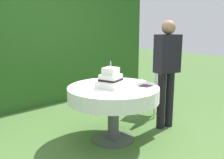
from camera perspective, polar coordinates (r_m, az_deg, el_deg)
ground_plane at (r=3.69m, az=0.28°, el=-12.86°), size 20.00×20.00×0.00m
foliage_hedge at (r=5.17m, az=-16.72°, el=7.96°), size 5.47×0.44×2.44m
cake_table at (r=3.46m, az=0.29°, el=-3.33°), size 1.21×1.21×0.74m
wedding_cake at (r=3.39m, az=-0.33°, el=-0.02°), size 0.38×0.38×0.34m
serving_plate_near at (r=3.83m, az=2.78°, el=-0.05°), size 0.15×0.15×0.01m
serving_plate_far at (r=3.25m, az=4.34°, el=-2.32°), size 0.10×0.10×0.01m
serving_plate_left at (r=3.62m, az=-5.03°, el=-0.80°), size 0.13×0.13×0.01m
napkin_stack at (r=3.49m, az=7.32°, el=-1.36°), size 0.15×0.15×0.01m
garden_chair at (r=4.50m, az=8.96°, el=-1.05°), size 0.52×0.52×0.89m
standing_person at (r=3.92m, az=11.83°, el=2.67°), size 0.40×0.28×1.60m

